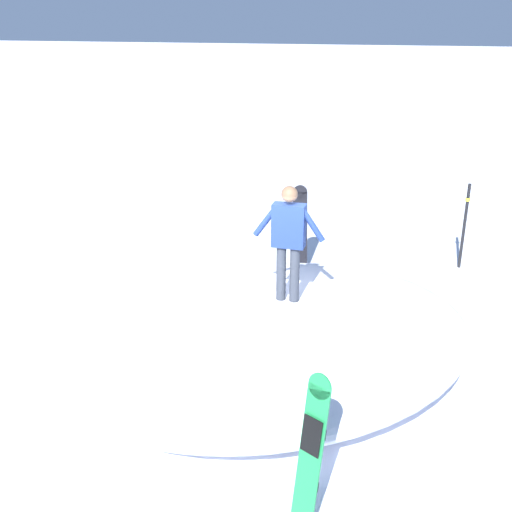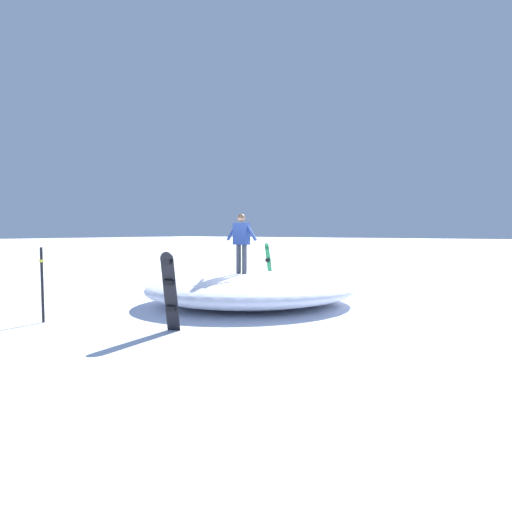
% 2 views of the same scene
% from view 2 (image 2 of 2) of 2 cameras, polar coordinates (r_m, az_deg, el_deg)
% --- Properties ---
extents(ground, '(240.00, 240.00, 0.00)m').
position_cam_2_polar(ground, '(11.38, -0.00, -7.24)').
color(ground, white).
extents(snow_mound, '(7.79, 7.81, 0.91)m').
position_cam_2_polar(snow_mound, '(11.72, -0.56, -4.66)').
color(snow_mound, white).
rests_on(snow_mound, ground).
extents(snowboarder_standing, '(0.24, 1.04, 1.72)m').
position_cam_2_polar(snowboarder_standing, '(11.44, -2.10, 2.42)').
color(snowboarder_standing, '#333842').
rests_on(snowboarder_standing, snow_mound).
extents(snowboard_primary_upright, '(0.35, 0.35, 1.71)m').
position_cam_2_polar(snowboard_primary_upright, '(14.69, 1.85, -1.33)').
color(snowboard_primary_upright, '#1E8C47').
rests_on(snowboard_primary_upright, ground).
extents(snowboard_secondary_upright, '(0.43, 0.40, 1.71)m').
position_cam_2_polar(snowboard_secondary_upright, '(8.57, -12.22, -4.86)').
color(snowboard_secondary_upright, black).
rests_on(snowboard_secondary_upright, ground).
extents(backpack_near, '(0.65, 0.44, 0.35)m').
position_cam_2_polar(backpack_near, '(15.88, 0.81, -3.51)').
color(backpack_near, '#383D23').
rests_on(backpack_near, ground).
extents(trail_marker_pole, '(0.10, 0.10, 1.76)m').
position_cam_2_polar(trail_marker_pole, '(10.53, -28.25, -3.43)').
color(trail_marker_pole, black).
rests_on(trail_marker_pole, ground).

